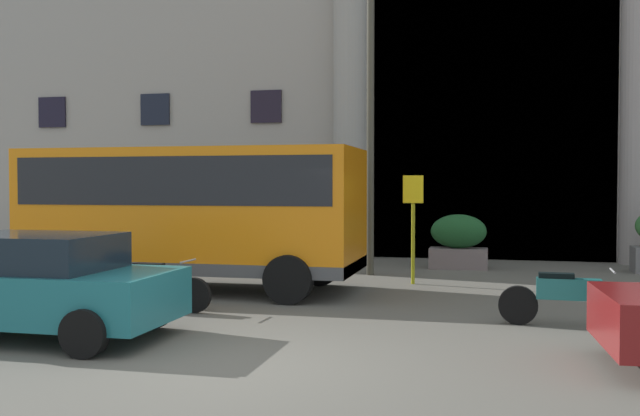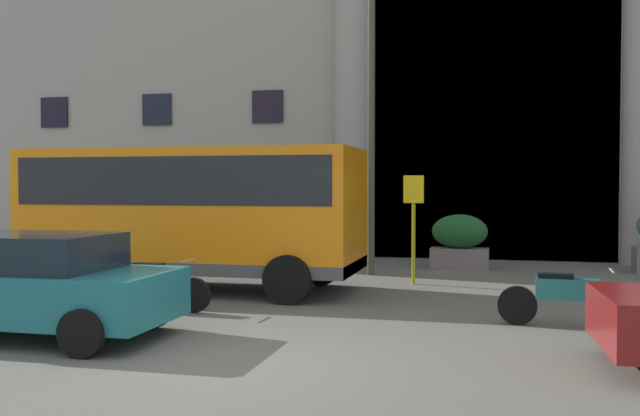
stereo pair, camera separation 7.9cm
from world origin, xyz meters
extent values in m
cube|color=#5A574F|center=(0.00, 0.00, -0.06)|extent=(80.00, 64.00, 0.12)
cube|color=black|center=(3.00, 13.06, 4.08)|extent=(6.95, 0.12, 8.16)
cylinder|color=gray|center=(-1.01, 12.75, 4.08)|extent=(1.07, 1.07, 8.16)
cube|color=black|center=(-11.21, 12.96, 4.60)|extent=(0.99, 0.08, 1.01)
cube|color=black|center=(-7.47, 12.96, 4.60)|extent=(0.99, 0.08, 1.01)
cube|color=black|center=(-3.74, 12.96, 4.60)|extent=(0.99, 0.08, 1.01)
cube|color=orange|center=(-2.94, 5.50, 1.67)|extent=(6.81, 2.51, 2.44)
cube|color=black|center=(-2.94, 5.50, 2.24)|extent=(6.41, 2.54, 0.93)
cube|color=black|center=(0.39, 5.49, 2.04)|extent=(0.07, 2.09, 1.16)
cube|color=#4B4B4D|center=(-2.94, 5.50, 0.57)|extent=(6.81, 2.55, 0.24)
cylinder|color=black|center=(-0.55, 6.74, 0.45)|extent=(0.90, 0.28, 0.90)
cylinder|color=black|center=(-0.56, 4.25, 0.45)|extent=(0.90, 0.28, 0.90)
cylinder|color=black|center=(-5.32, 6.75, 0.45)|extent=(0.90, 0.28, 0.90)
cylinder|color=black|center=(-5.33, 4.26, 0.45)|extent=(0.90, 0.28, 0.90)
cylinder|color=#939315|center=(1.37, 7.42, 1.16)|extent=(0.08, 0.08, 2.32)
cube|color=yellow|center=(1.37, 7.39, 2.07)|extent=(0.44, 0.03, 0.60)
cube|color=gray|center=(-1.94, 10.81, 0.25)|extent=(1.99, 0.80, 0.50)
ellipsoid|color=#1D5D26|center=(-1.94, 10.81, 0.89)|extent=(1.91, 0.72, 0.78)
cube|color=#686157|center=(-6.38, 10.24, 0.25)|extent=(1.49, 0.84, 0.50)
ellipsoid|color=#246A35|center=(-6.38, 10.24, 1.05)|extent=(1.43, 0.76, 1.09)
cube|color=slate|center=(2.23, 10.56, 0.26)|extent=(1.48, 0.77, 0.53)
ellipsoid|color=#1A4923|center=(2.23, 10.56, 0.97)|extent=(1.42, 0.69, 0.88)
cube|color=#1C6770|center=(-3.30, 0.73, 0.62)|extent=(3.97, 1.86, 0.69)
cube|color=black|center=(-3.30, 0.73, 1.22)|extent=(2.15, 1.64, 0.50)
cylinder|color=black|center=(-1.95, 1.67, 0.31)|extent=(0.62, 0.20, 0.62)
cylinder|color=black|center=(-1.95, -0.19, 0.31)|extent=(0.62, 0.20, 0.62)
cylinder|color=black|center=(-1.87, 3.04, 0.30)|extent=(0.60, 0.13, 0.60)
cylinder|color=black|center=(-3.21, 3.10, 0.30)|extent=(0.61, 0.15, 0.60)
cube|color=white|center=(-2.54, 3.07, 0.58)|extent=(0.87, 0.28, 0.32)
cube|color=black|center=(-2.72, 3.08, 0.76)|extent=(0.53, 0.23, 0.12)
cylinder|color=#A5A5A8|center=(-1.98, 3.04, 0.88)|extent=(0.06, 0.55, 0.03)
cylinder|color=black|center=(4.89, 3.21, 0.30)|extent=(0.60, 0.13, 0.60)
cylinder|color=black|center=(3.42, 3.28, 0.30)|extent=(0.60, 0.15, 0.60)
cube|color=#216969|center=(4.16, 3.24, 0.58)|extent=(0.95, 0.28, 0.32)
cube|color=black|center=(3.98, 3.25, 0.76)|extent=(0.53, 0.22, 0.12)
cylinder|color=#A5A5A8|center=(4.78, 3.22, 0.88)|extent=(0.05, 0.55, 0.03)
cylinder|color=black|center=(-4.51, 3.37, 0.30)|extent=(0.61, 0.18, 0.60)
cube|color=gold|center=(-5.19, 3.28, 0.58)|extent=(0.90, 0.35, 0.32)
cube|color=black|center=(-5.37, 3.26, 0.76)|extent=(0.54, 0.27, 0.12)
cylinder|color=#A5A5A8|center=(-4.62, 3.36, 0.88)|extent=(0.10, 0.55, 0.03)
cylinder|color=#3E3D32|center=(0.21, 8.76, 3.35)|extent=(0.18, 0.18, 6.69)
camera|label=1|loc=(2.93, -8.06, 2.16)|focal=39.77mm
camera|label=2|loc=(3.01, -8.04, 2.16)|focal=39.77mm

